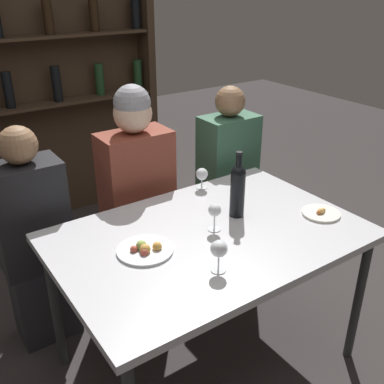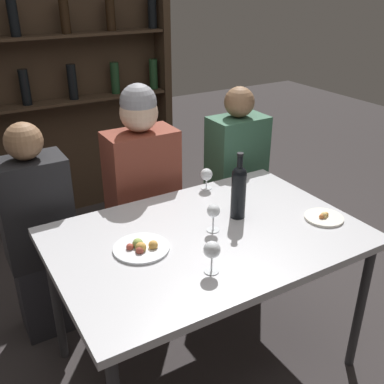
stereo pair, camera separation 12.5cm
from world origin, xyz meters
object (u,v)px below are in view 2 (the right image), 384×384
at_px(food_plate_1, 324,217).
at_px(seated_person_right, 235,186).
at_px(wine_bottle, 239,189).
at_px(food_plate_0, 141,248).
at_px(seated_person_left, 40,240).
at_px(seated_person_center, 143,201).
at_px(wine_glass_0, 206,175).
at_px(wine_glass_2, 213,212).
at_px(wine_glass_1, 212,251).

distance_m(food_plate_1, seated_person_right, 0.85).
height_order(wine_bottle, food_plate_0, wine_bottle).
distance_m(seated_person_left, seated_person_center, 0.60).
bearing_deg(wine_glass_0, wine_glass_2, -118.34).
height_order(wine_glass_0, food_plate_0, wine_glass_0).
bearing_deg(wine_bottle, seated_person_right, 54.48).
relative_size(wine_glass_0, wine_glass_2, 0.88).
bearing_deg(seated_person_right, wine_glass_0, -146.46).
distance_m(wine_bottle, seated_person_center, 0.69).
xyz_separation_m(wine_glass_2, seated_person_right, (0.60, 0.65, -0.28)).
distance_m(food_plate_0, seated_person_left, 0.73).
xyz_separation_m(wine_glass_2, food_plate_0, (-0.35, 0.02, -0.08)).
xyz_separation_m(wine_bottle, seated_person_center, (-0.22, 0.60, -0.26)).
bearing_deg(food_plate_1, wine_glass_1, -173.24).
distance_m(wine_glass_0, seated_person_right, 0.53).
height_order(wine_glass_1, food_plate_1, wine_glass_1).
xyz_separation_m(wine_glass_0, food_plate_1, (0.30, -0.57, -0.07)).
height_order(wine_glass_1, wine_glass_2, wine_glass_1).
xyz_separation_m(wine_glass_2, food_plate_1, (0.51, -0.18, -0.09)).
bearing_deg(seated_person_right, food_plate_1, -96.14).
relative_size(wine_bottle, seated_person_right, 0.27).
height_order(wine_glass_0, food_plate_1, wine_glass_0).
relative_size(wine_glass_1, seated_person_left, 0.11).
height_order(food_plate_1, seated_person_center, seated_person_center).
height_order(food_plate_1, seated_person_left, seated_person_left).
distance_m(food_plate_0, food_plate_1, 0.88).
bearing_deg(food_plate_1, seated_person_left, 144.28).
bearing_deg(food_plate_1, wine_glass_0, 117.64).
distance_m(wine_bottle, seated_person_left, 1.06).
bearing_deg(food_plate_0, wine_glass_2, -3.04).
relative_size(wine_glass_1, food_plate_0, 0.56).
xyz_separation_m(food_plate_0, seated_person_center, (0.30, 0.63, -0.13)).
relative_size(wine_glass_1, seated_person_center, 0.10).
distance_m(wine_glass_1, seated_person_right, 1.23).
distance_m(wine_bottle, wine_glass_0, 0.35).
bearing_deg(seated_person_center, wine_glass_1, -97.95).
bearing_deg(wine_glass_2, food_plate_1, -19.20).
bearing_deg(wine_glass_0, wine_glass_1, -120.74).
distance_m(wine_glass_2, food_plate_1, 0.55).
distance_m(wine_glass_0, seated_person_left, 0.93).
distance_m(wine_bottle, wine_glass_1, 0.47).
bearing_deg(wine_glass_1, wine_glass_0, 59.26).
distance_m(wine_glass_1, food_plate_1, 0.70).
xyz_separation_m(seated_person_left, seated_person_right, (1.24, -0.00, 0.01)).
xyz_separation_m(wine_glass_1, seated_person_right, (0.77, 0.91, -0.28)).
relative_size(food_plate_1, seated_person_left, 0.15).
height_order(wine_glass_1, food_plate_0, wine_glass_1).
xyz_separation_m(wine_bottle, food_plate_0, (-0.52, -0.03, -0.13)).
bearing_deg(food_plate_1, seated_person_center, 124.07).
bearing_deg(food_plate_0, seated_person_center, 64.72).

